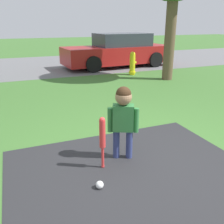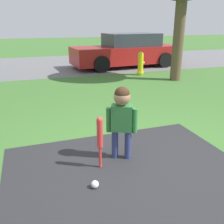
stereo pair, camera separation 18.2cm
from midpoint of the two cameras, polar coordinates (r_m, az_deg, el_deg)
The scene contains 7 objects.
ground_plane at distance 3.62m, azimuth 10.64°, elevation -10.64°, with size 60.00×60.00×0.00m, color #3D6B2D.
street_strip at distance 11.87m, azimuth -11.21°, elevation 10.68°, with size 40.00×6.00×0.01m.
child at distance 3.33m, azimuth 3.82°, elevation -0.30°, with size 0.39×0.26×1.04m.
baseball_bat at distance 3.17m, azimuth -1.15°, elevation -5.42°, with size 0.08×0.08×0.71m.
sports_ball at distance 3.01m, azimuth -2.13°, elevation -16.22°, with size 0.09×0.09×0.09m.
fire_hydrant at distance 9.20m, azimuth 7.12°, elevation 10.87°, with size 0.28×0.25×0.83m.
parked_car at distance 10.94m, azimuth 4.02°, elevation 13.67°, with size 4.69×2.04×1.38m.
Camera 2 is at (-1.54, -2.71, 1.81)m, focal length 40.00 mm.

